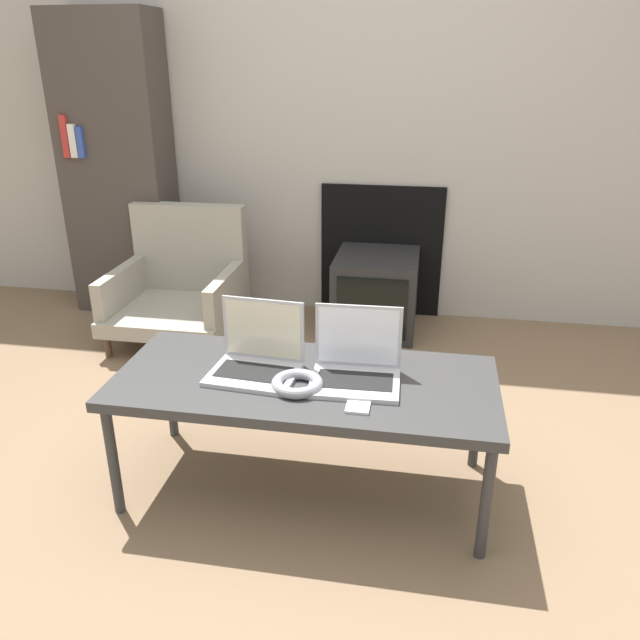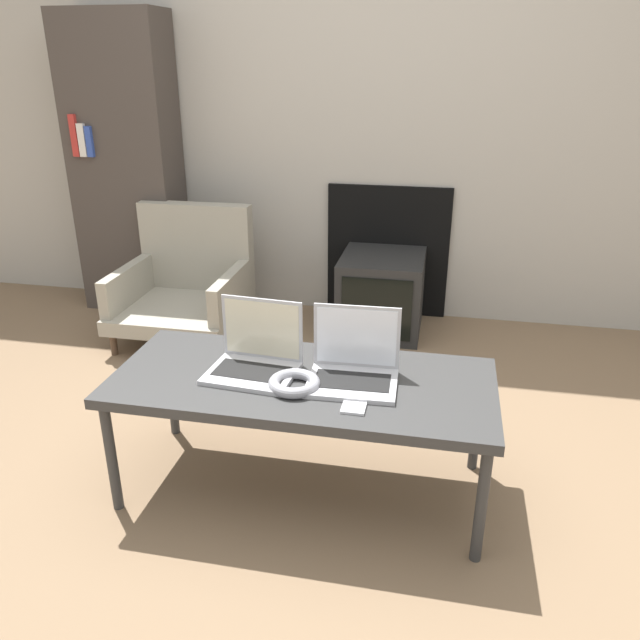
# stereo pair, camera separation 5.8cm
# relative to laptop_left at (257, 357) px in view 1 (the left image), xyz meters

# --- Properties ---
(ground_plane) EXTENTS (14.00, 14.00, 0.00)m
(ground_plane) POSITION_rel_laptop_left_xyz_m (0.17, -0.14, -0.50)
(ground_plane) COLOR #7A6047
(wall_back) EXTENTS (7.00, 0.08, 2.60)m
(wall_back) POSITION_rel_laptop_left_xyz_m (0.17, 1.78, 0.78)
(wall_back) COLOR #ADA89E
(wall_back) RESTS_ON ground_plane
(table) EXTENTS (1.30, 0.57, 0.45)m
(table) POSITION_rel_laptop_left_xyz_m (0.17, -0.02, -0.09)
(table) COLOR #333333
(table) RESTS_ON ground_plane
(laptop_left) EXTENTS (0.31, 0.26, 0.24)m
(laptop_left) POSITION_rel_laptop_left_xyz_m (0.00, 0.00, 0.00)
(laptop_left) COLOR #B2B2B7
(laptop_left) RESTS_ON table
(laptop_right) EXTENTS (0.30, 0.24, 0.24)m
(laptop_right) POSITION_rel_laptop_left_xyz_m (0.34, 0.00, 0.00)
(laptop_right) COLOR #B2B2B7
(laptop_right) RESTS_ON table
(headphones) EXTENTS (0.17, 0.17, 0.04)m
(headphones) POSITION_rel_laptop_left_xyz_m (0.16, -0.10, -0.03)
(headphones) COLOR gray
(headphones) RESTS_ON table
(phone) EXTENTS (0.07, 0.12, 0.01)m
(phone) POSITION_rel_laptop_left_xyz_m (0.37, -0.17, -0.05)
(phone) COLOR silver
(phone) RESTS_ON table
(tv) EXTENTS (0.46, 0.51, 0.44)m
(tv) POSITION_rel_laptop_left_xyz_m (0.28, 1.48, -0.28)
(tv) COLOR black
(tv) RESTS_ON ground_plane
(armchair) EXTENTS (0.66, 0.66, 0.70)m
(armchair) POSITION_rel_laptop_left_xyz_m (-0.79, 1.24, -0.20)
(armchair) COLOR gray
(armchair) RESTS_ON ground_plane
(bookshelf) EXTENTS (0.60, 0.32, 1.70)m
(bookshelf) POSITION_rel_laptop_left_xyz_m (-1.26, 1.58, 0.35)
(bookshelf) COLOR #3F3833
(bookshelf) RESTS_ON ground_plane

